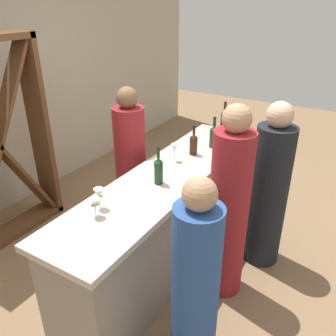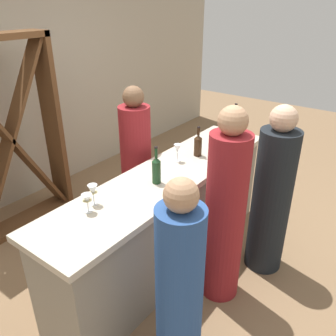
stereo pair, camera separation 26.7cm
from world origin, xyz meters
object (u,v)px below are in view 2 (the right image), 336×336
object	(u,v)px
person_right_guest	(225,215)
wine_glass_near_right	(93,191)
wine_rack	(9,140)
wine_bottle_center_olive_green	(220,138)
wine_bottle_leftmost_olive_green	(156,169)
wine_bottle_second_left_amber_brown	(198,145)
wine_glass_near_center	(87,200)
person_center_guest	(179,286)
wine_glass_near_left	(177,149)
wine_bottle_second_right_amber_brown	(235,122)
person_server_behind	(136,168)
person_left_guest	(272,198)

from	to	relation	value
person_right_guest	wine_glass_near_right	bearing A→B (deg)	32.41
wine_rack	wine_bottle_center_olive_green	size ratio (longest dim) A/B	6.45
wine_bottle_leftmost_olive_green	wine_bottle_second_left_amber_brown	xyz separation A→B (m)	(0.65, 0.03, -0.01)
wine_bottle_leftmost_olive_green	wine_glass_near_center	world-z (taller)	wine_bottle_leftmost_olive_green
wine_glass_near_center	person_center_guest	bearing A→B (deg)	-86.68
wine_glass_near_left	wine_bottle_center_olive_green	bearing A→B (deg)	-19.74
wine_glass_near_left	wine_bottle_second_right_amber_brown	bearing A→B (deg)	-5.11
wine_glass_near_left	wine_bottle_second_left_amber_brown	bearing A→B (deg)	-19.89
person_center_guest	person_server_behind	xyz separation A→B (m)	(0.98, 1.22, 0.07)
wine_glass_near_right	wine_glass_near_center	bearing A→B (deg)	-155.35
person_left_guest	wine_rack	bearing A→B (deg)	22.83
person_server_behind	person_left_guest	bearing A→B (deg)	28.58
wine_glass_near_center	person_left_guest	xyz separation A→B (m)	(1.30, -0.83, -0.32)
wine_rack	wine_bottle_leftmost_olive_green	size ratio (longest dim) A/B	6.39
wine_bottle_center_olive_green	wine_glass_near_left	world-z (taller)	wine_bottle_center_olive_green
wine_glass_near_left	person_right_guest	bearing A→B (deg)	-113.01
wine_bottle_second_left_amber_brown	wine_bottle_second_right_amber_brown	world-z (taller)	wine_bottle_second_right_amber_brown
person_center_guest	person_left_guest	bearing A→B (deg)	-94.28
wine_rack	wine_glass_near_center	xyz separation A→B (m)	(-0.35, -1.56, 0.04)
wine_bottle_second_right_amber_brown	wine_bottle_center_olive_green	bearing A→B (deg)	-169.75
wine_bottle_center_olive_green	wine_glass_near_left	bearing A→B (deg)	160.26
person_center_guest	person_right_guest	bearing A→B (deg)	-84.05
person_left_guest	wine_glass_near_left	bearing A→B (deg)	18.85
wine_bottle_second_right_amber_brown	wine_glass_near_left	bearing A→B (deg)	174.89
wine_bottle_leftmost_olive_green	person_right_guest	xyz separation A→B (m)	(0.16, -0.54, -0.29)
person_center_guest	person_server_behind	size ratio (longest dim) A/B	0.91
wine_glass_near_left	person_right_guest	xyz separation A→B (m)	(-0.28, -0.65, -0.29)
person_center_guest	person_right_guest	xyz separation A→B (m)	(0.72, 0.08, 0.11)
wine_bottle_leftmost_olive_green	person_center_guest	bearing A→B (deg)	-132.15
wine_bottle_second_left_amber_brown	person_right_guest	distance (m)	0.80
wine_bottle_leftmost_olive_green	wine_glass_near_center	size ratio (longest dim) A/B	2.27
wine_glass_near_center	person_left_guest	world-z (taller)	person_left_guest
wine_bottle_second_right_amber_brown	wine_bottle_leftmost_olive_green	bearing A→B (deg)	-179.16
wine_bottle_leftmost_olive_green	wine_glass_near_left	bearing A→B (deg)	13.61
wine_bottle_second_left_amber_brown	wine_glass_near_center	distance (m)	1.26
person_right_guest	person_server_behind	distance (m)	1.17
wine_bottle_leftmost_olive_green	wine_glass_near_left	distance (m)	0.44
person_right_guest	wine_bottle_leftmost_olive_green	bearing A→B (deg)	4.59
person_right_guest	wine_bottle_center_olive_green	bearing A→B (deg)	-68.69
wine_bottle_second_right_amber_brown	wine_glass_near_left	world-z (taller)	wine_bottle_second_right_amber_brown
wine_bottle_leftmost_olive_green	person_server_behind	bearing A→B (deg)	54.87
wine_bottle_leftmost_olive_green	person_server_behind	world-z (taller)	person_server_behind
wine_glass_near_center	person_center_guest	xyz separation A→B (m)	(0.04, -0.74, -0.38)
wine_bottle_leftmost_olive_green	person_right_guest	bearing A→B (deg)	-74.05
person_left_guest	person_center_guest	bearing A→B (deg)	87.22
wine_glass_near_left	wine_rack	bearing A→B (deg)	113.80
wine_rack	wine_bottle_leftmost_olive_green	distance (m)	1.70
wine_glass_near_center	person_center_guest	size ratio (longest dim) A/B	0.10
person_right_guest	person_server_behind	world-z (taller)	person_right_guest
wine_glass_near_right	person_left_guest	size ratio (longest dim) A/B	0.10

